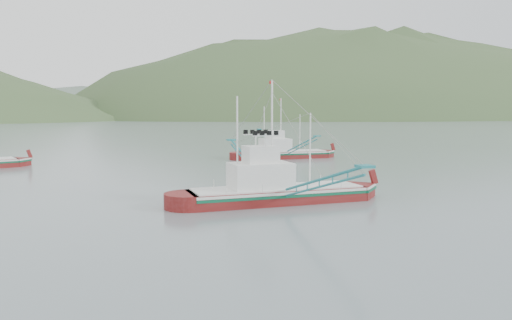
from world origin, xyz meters
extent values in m
plane|color=slate|center=(0.00, 0.00, 0.00)|extent=(1200.00, 1200.00, 0.00)
cube|color=#64100F|center=(0.90, 2.94, 0.19)|extent=(14.70, 4.61, 1.94)
cube|color=silver|center=(0.90, 2.94, 1.02)|extent=(14.41, 4.68, 0.21)
cube|color=#0B5336|center=(0.90, 2.94, 0.77)|extent=(14.42, 4.69, 0.21)
cube|color=silver|center=(0.90, 2.94, 1.21)|extent=(13.97, 4.38, 0.12)
cube|color=silver|center=(-0.55, 2.86, 2.23)|extent=(4.99, 3.34, 2.13)
cube|color=silver|center=(-0.55, 2.86, 3.97)|extent=(2.62, 2.26, 1.36)
cylinder|color=white|center=(0.42, 2.91, 5.52)|extent=(0.15, 0.15, 8.71)
cylinder|color=white|center=(-2.48, 2.76, 4.86)|extent=(0.14, 0.14, 7.41)
cylinder|color=white|center=(3.80, 3.08, 4.21)|extent=(0.12, 0.12, 6.10)
cube|color=#64100F|center=(13.86, 37.99, 0.18)|extent=(13.74, 3.93, 1.82)
cube|color=silver|center=(13.86, 37.99, 0.96)|extent=(13.47, 4.00, 0.20)
cube|color=#0B5336|center=(13.86, 37.99, 0.73)|extent=(13.47, 4.02, 0.20)
cube|color=silver|center=(13.86, 37.99, 1.14)|extent=(13.05, 3.74, 0.11)
cube|color=silver|center=(12.50, 37.96, 2.10)|extent=(4.62, 3.01, 2.00)
cube|color=silver|center=(12.50, 37.96, 3.73)|extent=(2.41, 2.05, 1.28)
cylinder|color=white|center=(13.41, 37.98, 5.19)|extent=(0.15, 0.15, 8.20)
cylinder|color=white|center=(10.67, 37.93, 4.58)|extent=(0.13, 0.13, 6.97)
cylinder|color=white|center=(16.59, 38.05, 3.96)|extent=(0.11, 0.11, 5.74)
ellipsoid|color=#39512A|center=(240.00, 430.00, 0.00)|extent=(684.00, 432.00, 306.00)
ellipsoid|color=slate|center=(30.00, 560.00, 0.00)|extent=(960.00, 400.00, 240.00)
camera|label=1|loc=(-12.04, -35.01, 7.48)|focal=35.00mm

